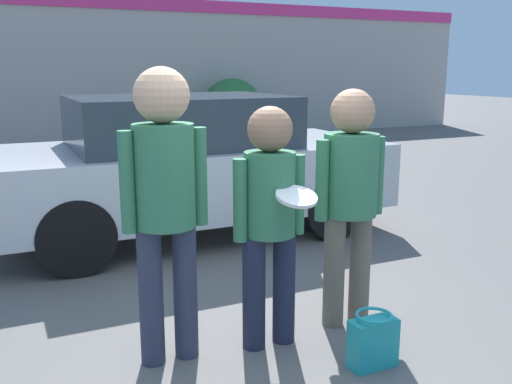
# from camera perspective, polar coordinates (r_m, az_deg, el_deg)

# --- Properties ---
(ground_plane) EXTENTS (56.00, 56.00, 0.00)m
(ground_plane) POSITION_cam_1_polar(r_m,az_deg,el_deg) (3.75, 0.20, -16.54)
(ground_plane) COLOR #5B5956
(storefront_building) EXTENTS (24.00, 0.22, 3.49)m
(storefront_building) POSITION_cam_1_polar(r_m,az_deg,el_deg) (14.44, -19.86, 11.46)
(storefront_building) COLOR #B2A89E
(storefront_building) RESTS_ON ground
(person_left) EXTENTS (0.53, 0.36, 1.82)m
(person_left) POSITION_cam_1_polar(r_m,az_deg,el_deg) (3.43, -9.11, 0.32)
(person_left) COLOR #2D3347
(person_left) RESTS_ON ground
(person_middle_with_frisbee) EXTENTS (0.50, 0.53, 1.58)m
(person_middle_with_frisbee) POSITION_cam_1_polar(r_m,az_deg,el_deg) (3.63, 1.39, -1.80)
(person_middle_with_frisbee) COLOR #1E2338
(person_middle_with_frisbee) RESTS_ON ground
(person_right) EXTENTS (0.55, 0.38, 1.67)m
(person_right) POSITION_cam_1_polar(r_m,az_deg,el_deg) (4.00, 9.38, 0.50)
(person_right) COLOR #665B4C
(person_right) RESTS_ON ground
(parked_car_near) EXTENTS (4.28, 1.90, 1.52)m
(parked_car_near) POSITION_cam_1_polar(r_m,az_deg,el_deg) (6.28, -7.01, 2.73)
(parked_car_near) COLOR #B7BABF
(parked_car_near) RESTS_ON ground
(shrub) EXTENTS (1.56, 1.56, 1.56)m
(shrub) POSITION_cam_1_polar(r_m,az_deg,el_deg) (14.56, -2.38, 8.24)
(shrub) COLOR #2D6B33
(shrub) RESTS_ON ground
(handbag) EXTENTS (0.30, 0.23, 0.35)m
(handbag) POSITION_cam_1_polar(r_m,az_deg,el_deg) (3.68, 11.61, -14.42)
(handbag) COLOR teal
(handbag) RESTS_ON ground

